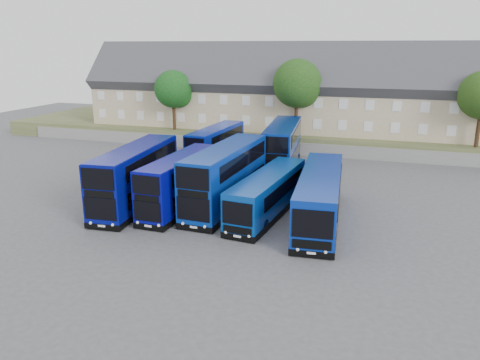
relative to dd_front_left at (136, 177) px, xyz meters
name	(u,v)px	position (x,y,z in m)	size (l,w,h in m)	color
ground	(201,221)	(6.42, -1.86, -2.34)	(120.00, 120.00, 0.00)	#4E4E53
retaining_wall	(276,147)	(6.42, 22.14, -1.59)	(70.00, 0.40, 1.50)	slate
earth_bank	(293,131)	(6.42, 32.14, -1.34)	(80.00, 20.00, 2.00)	#525932
terrace_row	(311,95)	(9.42, 28.14, 4.26)	(60.00, 10.40, 11.20)	tan
dd_front_left	(136,177)	(0.00, 0.00, 0.00)	(3.78, 12.14, 4.75)	#060D7D
dd_front_mid	(181,183)	(3.81, 0.35, -0.26)	(2.76, 10.69, 4.22)	#07098C
dd_front_right	(226,178)	(7.08, 1.95, 0.06)	(3.38, 12.38, 4.88)	#082F9C
dd_rear_left	(216,148)	(1.69, 13.94, -0.28)	(3.01, 10.68, 4.20)	#0923A6
dd_rear_right	(282,148)	(8.84, 14.62, 0.04)	(4.02, 12.37, 4.83)	navy
coach_east_a	(268,195)	(10.79, 1.08, -0.76)	(3.64, 11.97, 3.22)	#083C9D
coach_east_b	(320,198)	(14.79, 0.83, -0.52)	(3.94, 13.68, 3.69)	#08299C
tree_west	(175,91)	(-7.44, 23.24, 4.71)	(4.80, 4.80, 7.65)	#382314
tree_mid	(298,85)	(8.56, 23.74, 5.73)	(5.76, 5.76, 9.18)	#382314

